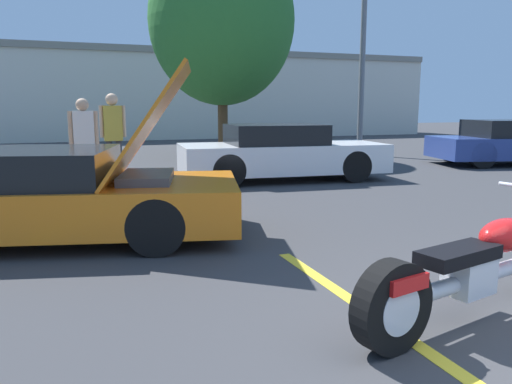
% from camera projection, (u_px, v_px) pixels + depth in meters
% --- Properties ---
extents(parking_stripe_middle, '(0.12, 4.77, 0.01)m').
position_uv_depth(parking_stripe_middle, '(433.00, 355.00, 3.21)').
color(parking_stripe_middle, yellow).
rests_on(parking_stripe_middle, ground).
extents(far_building, '(32.00, 4.20, 4.40)m').
position_uv_depth(far_building, '(133.00, 92.00, 25.18)').
color(far_building, beige).
rests_on(far_building, ground).
extents(light_pole, '(1.21, 0.28, 7.94)m').
position_uv_depth(light_pole, '(366.00, 19.00, 15.90)').
color(light_pole, slate).
rests_on(light_pole, ground).
extents(tree_background, '(4.56, 4.56, 6.87)m').
position_uv_depth(tree_background, '(222.00, 21.00, 15.59)').
color(tree_background, brown).
rests_on(tree_background, ground).
extents(motorcycle, '(2.52, 0.88, 0.94)m').
position_uv_depth(motorcycle, '(480.00, 269.00, 3.74)').
color(motorcycle, black).
rests_on(motorcycle, ground).
extents(show_car_hood_open, '(5.10, 2.99, 2.08)m').
position_uv_depth(show_car_hood_open, '(37.00, 195.00, 5.94)').
color(show_car_hood_open, orange).
rests_on(show_car_hood_open, ground).
extents(parked_car_mid_row, '(4.55, 2.16, 1.21)m').
position_uv_depth(parked_car_mid_row, '(281.00, 153.00, 10.85)').
color(parked_car_mid_row, white).
rests_on(parked_car_mid_row, ground).
extents(parked_car_right_row, '(4.52, 2.80, 1.23)m').
position_uv_depth(parked_car_right_row, '(510.00, 143.00, 13.76)').
color(parked_car_right_row, navy).
rests_on(parked_car_right_row, ground).
extents(spectator_near_motorcycle, '(0.52, 0.24, 1.85)m').
position_uv_depth(spectator_near_motorcycle, '(113.00, 130.00, 10.15)').
color(spectator_near_motorcycle, '#333338').
rests_on(spectator_near_motorcycle, ground).
extents(spectator_midground, '(0.52, 0.23, 1.73)m').
position_uv_depth(spectator_midground, '(84.00, 138.00, 9.01)').
color(spectator_midground, brown).
rests_on(spectator_midground, ground).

